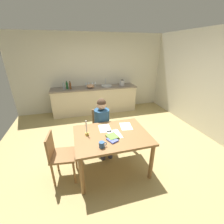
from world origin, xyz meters
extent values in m
cube|color=tan|center=(0.00, 0.00, -0.02)|extent=(5.20, 5.20, 0.04)
cube|color=beige|center=(0.00, 2.60, 1.30)|extent=(5.20, 0.12, 2.60)
cube|color=beige|center=(2.60, 0.00, 1.30)|extent=(0.12, 5.20, 2.60)
cube|color=beige|center=(0.00, 2.24, 0.43)|extent=(2.83, 0.60, 0.86)
cube|color=#72665B|center=(0.00, 2.24, 0.88)|extent=(2.87, 0.64, 0.04)
cube|color=olive|center=(-0.16, -0.56, 0.72)|extent=(1.29, 0.98, 0.04)
cylinder|color=olive|center=(-0.74, -0.98, 0.35)|extent=(0.07, 0.07, 0.70)
cylinder|color=olive|center=(0.43, -0.98, 0.35)|extent=(0.07, 0.07, 0.70)
cylinder|color=olive|center=(-0.74, -0.13, 0.35)|extent=(0.07, 0.07, 0.70)
cylinder|color=olive|center=(0.43, -0.13, 0.35)|extent=(0.07, 0.07, 0.70)
cube|color=olive|center=(-0.20, 0.11, 0.48)|extent=(0.40, 0.40, 0.04)
cube|color=olive|center=(-0.20, 0.30, 0.69)|extent=(0.36, 0.03, 0.40)
cylinder|color=olive|center=(-0.36, -0.06, 0.23)|extent=(0.04, 0.04, 0.47)
cylinder|color=olive|center=(-0.02, -0.06, 0.23)|extent=(0.04, 0.04, 0.47)
cylinder|color=olive|center=(-0.37, 0.28, 0.23)|extent=(0.04, 0.04, 0.47)
cylinder|color=olive|center=(-0.03, 0.28, 0.23)|extent=(0.04, 0.04, 0.47)
cylinder|color=navy|center=(-0.20, 0.09, 0.70)|extent=(0.32, 0.32, 0.50)
sphere|color=#D8AD8C|center=(-0.20, 0.09, 1.06)|extent=(0.20, 0.20, 0.20)
sphere|color=#473323|center=(-0.20, 0.09, 1.10)|extent=(0.19, 0.19, 0.19)
cylinder|color=#383847|center=(-0.27, -0.10, 0.45)|extent=(0.13, 0.38, 0.13)
cylinder|color=#383847|center=(-0.27, -0.29, 0.23)|extent=(0.10, 0.10, 0.45)
cylinder|color=#383847|center=(-0.11, -0.10, 0.45)|extent=(0.13, 0.38, 0.13)
cylinder|color=#383847|center=(-0.11, -0.29, 0.23)|extent=(0.10, 0.10, 0.45)
cube|color=olive|center=(-1.00, -0.56, 0.47)|extent=(0.45, 0.45, 0.04)
cube|color=olive|center=(-1.19, -0.54, 0.68)|extent=(0.07, 0.36, 0.40)
cylinder|color=olive|center=(-0.86, -0.75, 0.23)|extent=(0.04, 0.04, 0.46)
cylinder|color=olive|center=(-0.81, -0.42, 0.23)|extent=(0.04, 0.04, 0.46)
cylinder|color=olive|center=(-1.19, -0.71, 0.23)|extent=(0.04, 0.04, 0.46)
cylinder|color=olive|center=(-1.15, -0.37, 0.23)|extent=(0.04, 0.04, 0.46)
cylinder|color=#33598C|center=(-0.40, -0.87, 0.79)|extent=(0.09, 0.09, 0.09)
torus|color=#33598C|center=(-0.35, -0.87, 0.79)|extent=(0.06, 0.01, 0.06)
cylinder|color=gold|center=(-0.58, -0.47, 0.77)|extent=(0.06, 0.06, 0.05)
cylinder|color=white|center=(-0.58, -0.47, 0.91)|extent=(0.02, 0.02, 0.23)
cube|color=olive|center=(-0.17, -0.66, 0.76)|extent=(0.21, 0.23, 0.03)
cube|color=#5561BE|center=(-0.20, -0.75, 0.76)|extent=(0.19, 0.21, 0.03)
cube|color=white|center=(-0.11, -0.58, 0.74)|extent=(0.23, 0.31, 0.00)
cube|color=white|center=(-0.23, -0.32, 0.74)|extent=(0.22, 0.31, 0.00)
cube|color=white|center=(0.18, -0.36, 0.74)|extent=(0.25, 0.32, 0.00)
cylinder|color=#B2B7BC|center=(0.42, 2.24, 0.92)|extent=(0.36, 0.36, 0.04)
cylinder|color=silver|center=(0.42, 2.40, 1.02)|extent=(0.02, 0.02, 0.24)
cylinder|color=#8C999E|center=(-0.99, 2.22, 1.00)|extent=(0.07, 0.07, 0.19)
cylinder|color=#8C999E|center=(-0.99, 2.22, 1.12)|extent=(0.03, 0.03, 0.05)
cylinder|color=#194C23|center=(-0.89, 2.21, 1.01)|extent=(0.07, 0.07, 0.21)
cylinder|color=#194C23|center=(-0.89, 2.21, 1.14)|extent=(0.03, 0.03, 0.05)
cylinder|color=#593319|center=(-0.79, 2.18, 1.00)|extent=(0.06, 0.06, 0.21)
cylinder|color=#593319|center=(-0.79, 2.18, 1.13)|extent=(0.03, 0.03, 0.05)
ellipsoid|color=tan|center=(-0.14, 2.17, 0.96)|extent=(0.26, 0.26, 0.12)
cylinder|color=#B7BABF|center=(0.99, 2.24, 0.99)|extent=(0.18, 0.18, 0.18)
cone|color=#262628|center=(0.99, 2.24, 1.10)|extent=(0.11, 0.11, 0.04)
cylinder|color=silver|center=(0.06, 2.39, 0.90)|extent=(0.06, 0.06, 0.00)
cylinder|color=silver|center=(0.06, 2.39, 0.94)|extent=(0.01, 0.01, 0.07)
cone|color=silver|center=(0.06, 2.39, 1.01)|extent=(0.07, 0.07, 0.08)
cylinder|color=silver|center=(-0.04, 2.39, 0.90)|extent=(0.06, 0.06, 0.00)
cylinder|color=silver|center=(-0.04, 2.39, 0.94)|extent=(0.01, 0.01, 0.07)
cone|color=silver|center=(-0.04, 2.39, 1.01)|extent=(0.07, 0.07, 0.08)
cylinder|color=silver|center=(-0.17, 2.39, 0.90)|extent=(0.06, 0.06, 0.00)
cylinder|color=silver|center=(-0.17, 2.39, 0.94)|extent=(0.01, 0.01, 0.07)
cone|color=silver|center=(-0.17, 2.39, 1.01)|extent=(0.07, 0.07, 0.08)
cylinder|color=silver|center=(-0.26, 2.39, 0.90)|extent=(0.06, 0.06, 0.00)
cylinder|color=silver|center=(-0.26, 2.39, 0.94)|extent=(0.01, 0.01, 0.07)
cone|color=silver|center=(-0.26, 2.39, 1.01)|extent=(0.07, 0.07, 0.08)
camera|label=1|loc=(-0.74, -2.71, 2.14)|focal=23.82mm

